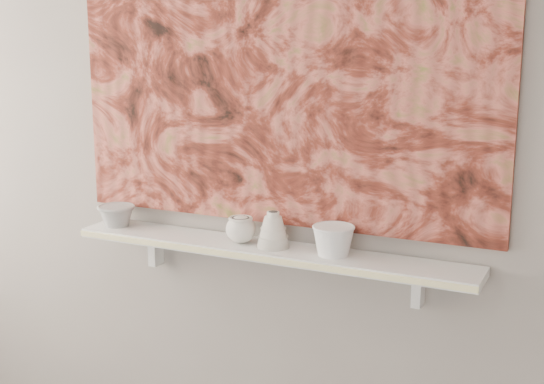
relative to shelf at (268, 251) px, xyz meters
The scene contains 11 objects.
wall_back 0.45m from the shelf, 90.00° to the left, with size 3.60×3.60×0.00m, color gray.
shelf is the anchor object (origin of this frame).
shelf_stripe 0.09m from the shelf, 90.00° to the right, with size 1.40×0.01×0.02m, color beige.
bracket_left 0.50m from the shelf, behind, with size 0.03×0.06×0.12m, color silver.
bracket_right 0.50m from the shelf, ahead, with size 0.03×0.06×0.12m, color silver.
painting 0.63m from the shelf, 90.00° to the left, with size 1.50×0.03×1.10m, color maroon.
house_motif 0.55m from the shelf, ahead, with size 0.09×0.00×0.08m, color black.
bowl_grey 0.61m from the shelf, behind, with size 0.14×0.14×0.08m, color gray, non-canonical shape.
cup_cream 0.12m from the shelf, behind, with size 0.10×0.10×0.09m, color silver, non-canonical shape.
bell_vessel 0.08m from the shelf, ahead, with size 0.11×0.11×0.12m, color beige, non-canonical shape.
bowl_white 0.24m from the shelf, ahead, with size 0.14×0.14×0.10m, color white, non-canonical shape.
Camera 1 is at (1.03, -0.66, 1.65)m, focal length 50.00 mm.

